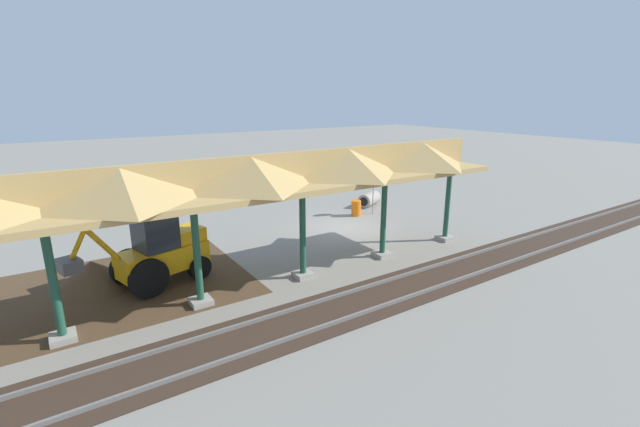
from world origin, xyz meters
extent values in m
plane|color=gray|center=(0.00, 0.00, 0.00)|extent=(120.00, 120.00, 0.00)
cube|color=#4C3823|center=(11.01, 1.33, 0.00)|extent=(8.31, 7.00, 0.01)
cube|color=#9E998E|center=(-2.83, 4.28, 0.10)|extent=(0.70, 0.70, 0.20)
cylinder|color=#1E4C38|center=(-2.83, 4.28, 1.80)|extent=(0.24, 0.24, 3.60)
cube|color=#9E998E|center=(1.21, 4.28, 0.10)|extent=(0.70, 0.70, 0.20)
cylinder|color=#1E4C38|center=(1.21, 4.28, 1.80)|extent=(0.24, 0.24, 3.60)
cube|color=#9E998E|center=(5.26, 4.28, 0.10)|extent=(0.70, 0.70, 0.20)
cylinder|color=#1E4C38|center=(5.26, 4.28, 1.80)|extent=(0.24, 0.24, 3.60)
cube|color=#9E998E|center=(9.30, 4.28, 0.10)|extent=(0.70, 0.70, 0.20)
cylinder|color=#1E4C38|center=(9.30, 4.28, 1.80)|extent=(0.24, 0.24, 3.60)
cube|color=#9E998E|center=(13.35, 4.28, 0.10)|extent=(0.70, 0.70, 0.20)
cylinder|color=#1E4C38|center=(13.35, 4.28, 1.80)|extent=(0.24, 0.24, 3.60)
cube|color=tan|center=(7.28, 4.28, 3.70)|extent=(21.42, 3.20, 0.20)
cube|color=tan|center=(7.28, 4.28, 4.35)|extent=(21.42, 0.20, 1.10)
pyramid|color=tan|center=(-0.81, 4.28, 4.35)|extent=(3.64, 3.20, 1.10)
pyramid|color=tan|center=(3.24, 4.28, 4.35)|extent=(3.64, 3.20, 1.10)
pyramid|color=tan|center=(7.28, 4.28, 4.35)|extent=(3.64, 3.20, 1.10)
pyramid|color=tan|center=(11.33, 4.28, 4.35)|extent=(3.64, 3.20, 1.10)
cube|color=slate|center=(0.00, 6.45, 0.07)|extent=(60.00, 0.08, 0.15)
cube|color=slate|center=(0.00, 7.89, 0.07)|extent=(60.00, 0.08, 0.15)
cube|color=#38281E|center=(0.00, 7.17, 0.01)|extent=(60.00, 2.58, 0.03)
cylinder|color=gray|center=(-2.96, -1.32, 1.18)|extent=(0.06, 0.06, 2.36)
cylinder|color=red|center=(-2.96, -1.32, 2.17)|extent=(0.73, 0.27, 0.76)
cube|color=orange|center=(9.85, 1.82, 0.97)|extent=(3.43, 2.10, 0.90)
cube|color=#1E262D|center=(10.05, 1.88, 2.12)|extent=(1.56, 1.47, 1.40)
cube|color=orange|center=(8.87, 1.55, 1.67)|extent=(1.40, 1.36, 0.50)
cylinder|color=black|center=(10.97, 1.39, 0.70)|extent=(1.43, 0.66, 1.40)
cylinder|color=black|center=(10.59, 2.77, 0.70)|extent=(1.43, 0.66, 1.40)
cylinder|color=black|center=(8.98, 0.91, 0.45)|extent=(0.95, 0.53, 0.90)
cylinder|color=black|center=(8.63, 2.16, 0.45)|extent=(0.95, 0.53, 0.90)
cylinder|color=orange|center=(11.84, 2.37, 2.08)|extent=(1.07, 0.46, 1.41)
cylinder|color=orange|center=(12.58, 2.57, 2.20)|extent=(0.77, 0.35, 1.15)
cube|color=#47474C|center=(12.87, 2.65, 1.67)|extent=(0.79, 0.93, 0.40)
cone|color=#4C3823|center=(12.16, 0.83, 0.00)|extent=(5.73, 5.73, 2.08)
cylinder|color=#9E9384|center=(-4.05, -2.94, 0.43)|extent=(1.81, 1.44, 0.86)
cylinder|color=black|center=(-3.32, -2.61, 0.43)|extent=(0.25, 0.51, 0.56)
cylinder|color=orange|center=(-1.90, -1.55, 0.45)|extent=(0.56, 0.56, 0.90)
camera|label=1|loc=(13.15, 17.47, 6.84)|focal=24.00mm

